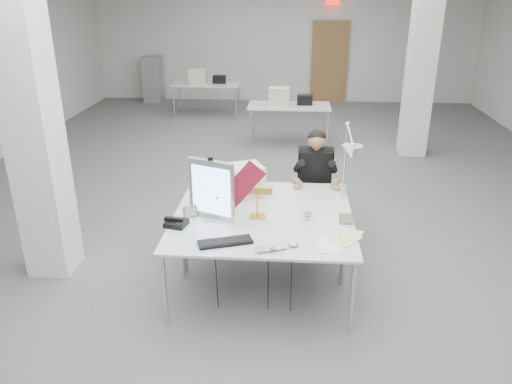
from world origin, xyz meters
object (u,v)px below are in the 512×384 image
(office_chair, at_px, (314,191))
(laptop, at_px, (273,250))
(bankers_lamp, at_px, (257,200))
(architect_lamp, at_px, (348,159))
(beige_monitor, at_px, (245,180))
(monitor, at_px, (211,190))
(desk_phone, at_px, (176,223))
(seated_person, at_px, (316,166))
(desk_main, at_px, (260,235))

(office_chair, relative_size, laptop, 3.93)
(bankers_lamp, relative_size, architect_lamp, 0.38)
(office_chair, xyz_separation_m, beige_monitor, (-0.79, -0.66, 0.37))
(monitor, height_order, beige_monitor, monitor)
(office_chair, xyz_separation_m, desk_phone, (-1.39, -1.49, 0.22))
(bankers_lamp, relative_size, beige_monitor, 1.05)
(office_chair, relative_size, desk_phone, 5.60)
(seated_person, xyz_separation_m, bankers_lamp, (-0.62, -1.19, 0.04))
(beige_monitor, distance_m, architect_lamp, 1.14)
(monitor, height_order, architect_lamp, architect_lamp)
(desk_main, xyz_separation_m, desk_phone, (-0.82, 0.12, 0.04))
(seated_person, relative_size, bankers_lamp, 2.49)
(monitor, xyz_separation_m, laptop, (0.63, -0.64, -0.29))
(seated_person, distance_m, beige_monitor, 1.00)
(desk_main, relative_size, monitor, 2.98)
(monitor, bearing_deg, desk_main, -11.12)
(beige_monitor, bearing_deg, seated_person, 13.08)
(seated_person, xyz_separation_m, laptop, (-0.44, -1.88, -0.13))
(office_chair, distance_m, architect_lamp, 1.12)
(beige_monitor, relative_size, architect_lamp, 0.36)
(seated_person, distance_m, laptop, 1.93)
(office_chair, relative_size, seated_person, 1.18)
(laptop, distance_m, architect_lamp, 1.40)
(architect_lamp, bearing_deg, seated_person, 123.86)
(laptop, distance_m, bankers_lamp, 0.73)
(monitor, distance_m, bankers_lamp, 0.46)
(beige_monitor, bearing_deg, desk_main, -101.05)
(laptop, relative_size, bankers_lamp, 0.75)
(monitor, xyz_separation_m, desk_phone, (-0.32, -0.21, -0.28))
(seated_person, bearing_deg, monitor, -131.54)
(desk_phone, xyz_separation_m, architect_lamp, (1.67, 0.66, 0.47))
(office_chair, height_order, monitor, monitor)
(monitor, xyz_separation_m, bankers_lamp, (0.45, 0.04, -0.11))
(desk_main, height_order, office_chair, office_chair)
(desk_main, xyz_separation_m, beige_monitor, (-0.23, 0.94, 0.18))
(laptop, height_order, desk_phone, desk_phone)
(monitor, height_order, laptop, monitor)
(desk_phone, bearing_deg, bankers_lamp, 29.82)
(laptop, bearing_deg, desk_main, 91.17)
(architect_lamp, bearing_deg, beige_monitor, -175.06)
(architect_lamp, bearing_deg, desk_main, -123.78)
(desk_main, bearing_deg, bankers_lamp, 98.34)
(desk_main, distance_m, seated_person, 1.66)
(monitor, bearing_deg, desk_phone, -125.55)
(laptop, distance_m, beige_monitor, 1.32)
(desk_main, distance_m, monitor, 0.67)
(desk_main, distance_m, bankers_lamp, 0.42)
(laptop, xyz_separation_m, architect_lamp, (0.72, 1.10, 0.49))
(desk_main, height_order, seated_person, seated_person)
(desk_main, xyz_separation_m, monitor, (-0.50, 0.32, 0.31))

